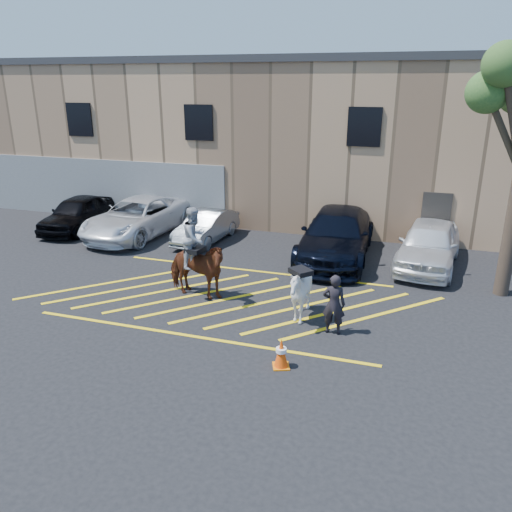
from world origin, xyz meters
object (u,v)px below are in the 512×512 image
(car_black_suv, at_px, (77,213))
(traffic_cone, at_px, (281,353))
(car_blue_suv, at_px, (336,235))
(mounted_bay, at_px, (196,262))
(saddled_white, at_px, (300,293))
(handler, at_px, (334,304))
(car_white_pickup, at_px, (137,217))
(car_white_suv, at_px, (429,244))
(car_silver_sedan, at_px, (206,227))

(car_black_suv, xyz_separation_m, traffic_cone, (11.57, -8.29, -0.38))
(car_blue_suv, bearing_deg, mounted_bay, -125.78)
(saddled_white, bearing_deg, car_black_suv, 153.20)
(mounted_bay, relative_size, traffic_cone, 3.88)
(car_black_suv, height_order, traffic_cone, car_black_suv)
(car_blue_suv, bearing_deg, car_black_suv, 178.00)
(car_black_suv, height_order, handler, handler)
(car_white_pickup, height_order, car_blue_suv, car_blue_suv)
(car_white_suv, relative_size, traffic_cone, 6.59)
(car_black_suv, distance_m, saddled_white, 12.81)
(car_black_suv, bearing_deg, car_white_suv, -6.02)
(car_black_suv, relative_size, car_white_suv, 0.91)
(mounted_bay, bearing_deg, saddled_white, -9.53)
(saddled_white, relative_size, traffic_cone, 2.68)
(car_white_pickup, relative_size, traffic_cone, 7.72)
(car_black_suv, height_order, car_blue_suv, car_blue_suv)
(handler, distance_m, saddled_white, 1.11)
(car_blue_suv, height_order, car_white_suv, car_blue_suv)
(car_black_suv, relative_size, handler, 2.66)
(car_white_pickup, height_order, car_white_suv, car_white_suv)
(car_black_suv, xyz_separation_m, car_white_suv, (14.83, -0.22, 0.08))
(car_silver_sedan, distance_m, car_blue_suv, 5.43)
(car_white_pickup, relative_size, car_white_suv, 1.17)
(car_white_pickup, distance_m, handler, 11.34)
(handler, bearing_deg, car_white_suv, -115.70)
(saddled_white, height_order, traffic_cone, saddled_white)
(car_silver_sedan, xyz_separation_m, car_blue_suv, (5.41, -0.37, 0.25))
(car_black_suv, distance_m, handler, 13.92)
(car_blue_suv, relative_size, handler, 3.67)
(car_white_suv, height_order, handler, same)
(handler, bearing_deg, mounted_bay, -17.52)
(car_silver_sedan, height_order, car_white_suv, car_white_suv)
(mounted_bay, bearing_deg, handler, -13.48)
(car_silver_sedan, xyz_separation_m, saddled_white, (5.29, -5.91, 0.19))
(car_black_suv, bearing_deg, saddled_white, -31.98)
(car_black_suv, height_order, car_silver_sedan, car_black_suv)
(car_black_suv, distance_m, car_blue_suv, 11.56)
(car_white_pickup, relative_size, saddled_white, 2.88)
(handler, height_order, traffic_cone, handler)
(car_blue_suv, relative_size, saddled_white, 3.07)
(car_white_pickup, xyz_separation_m, traffic_cone, (8.57, -8.33, -0.42))
(car_blue_suv, xyz_separation_m, traffic_cone, (0.01, -8.05, -0.51))
(traffic_cone, bearing_deg, saddled_white, 93.15)
(car_white_suv, distance_m, mounted_bay, 8.41)
(car_blue_suv, distance_m, mounted_bay, 6.08)
(car_black_suv, distance_m, car_white_pickup, 3.00)
(car_silver_sedan, distance_m, car_white_suv, 8.70)
(car_blue_suv, xyz_separation_m, handler, (0.88, -6.02, -0.05))
(car_white_pickup, distance_m, saddled_white, 10.24)
(car_black_suv, distance_m, mounted_bay, 9.62)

